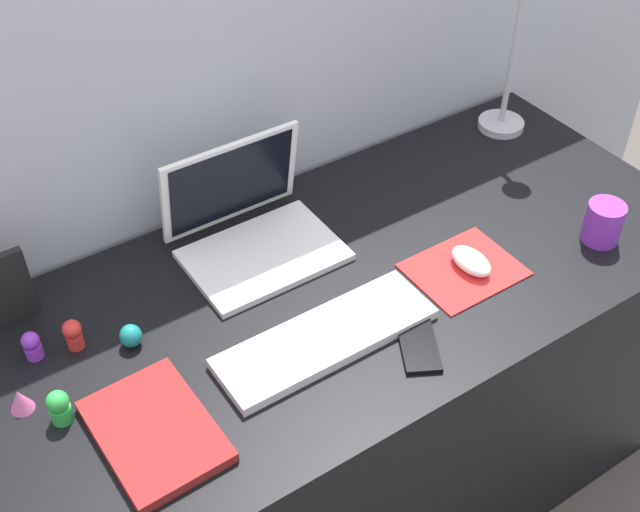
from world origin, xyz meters
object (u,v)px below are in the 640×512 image
keyboard (326,338)px  desk_lamp (520,59)px  laptop (249,223)px  toy_figurine_green (59,407)px  toy_figurine_pink (20,400)px  toy_figurine_teal (131,336)px  cell_phone (418,345)px  notebook_pad (155,431)px  toy_figurine_purple (32,345)px  mouse (471,261)px  toy_figurine_red (73,334)px  coffee_mug (603,223)px

keyboard → desk_lamp: desk_lamp is taller
laptop → toy_figurine_green: size_ratio=4.67×
toy_figurine_pink → toy_figurine_teal: size_ratio=0.99×
cell_phone → toy_figurine_teal: size_ratio=2.90×
laptop → notebook_pad: (-0.36, -0.32, -0.04)m
notebook_pad → toy_figurine_purple: toy_figurine_purple is taller
mouse → toy_figurine_green: 0.80m
toy_figurine_purple → keyboard: bearing=-29.8°
cell_phone → desk_lamp: 0.77m
desk_lamp → toy_figurine_red: (-1.12, -0.09, -0.16)m
mouse → desk_lamp: 0.54m
coffee_mug → toy_figurine_teal: coffee_mug is taller
mouse → toy_figurine_pink: 0.86m
toy_figurine_pink → coffee_mug: bearing=-11.5°
desk_lamp → coffee_mug: bearing=-106.8°
cell_phone → coffee_mug: size_ratio=1.48×
laptop → toy_figurine_purple: bearing=-173.4°
keyboard → coffee_mug: coffee_mug is taller
notebook_pad → toy_figurine_teal: (0.05, 0.20, 0.01)m
toy_figurine_pink → toy_figurine_purple: bearing=61.1°
desk_lamp → toy_figurine_teal: (-1.03, -0.14, -0.17)m
mouse → toy_figurine_purple: toy_figurine_purple is taller
toy_figurine_green → toy_figurine_teal: toy_figurine_green is taller
toy_figurine_green → toy_figurine_pink: bearing=129.8°
keyboard → toy_figurine_red: bearing=147.8°
mouse → toy_figurine_teal: toy_figurine_teal is taller
notebook_pad → keyboard: bearing=1.1°
keyboard → toy_figurine_pink: size_ratio=9.38×
cell_phone → notebook_pad: bearing=-161.8°
keyboard → toy_figurine_red: size_ratio=6.71×
toy_figurine_pink → toy_figurine_teal: same height
notebook_pad → coffee_mug: 0.97m
mouse → desk_lamp: desk_lamp is taller
mouse → coffee_mug: 0.29m
keyboard → coffee_mug: 0.63m
mouse → toy_figurine_red: (-0.72, 0.23, 0.01)m
notebook_pad → toy_figurine_green: bearing=133.5°
laptop → mouse: 0.44m
laptop → toy_figurine_pink: laptop is taller
toy_figurine_purple → notebook_pad: bearing=-68.8°
mouse → toy_figurine_purple: bearing=162.3°
notebook_pad → toy_figurine_red: bearing=96.5°
coffee_mug → toy_figurine_teal: 0.95m
toy_figurine_teal → toy_figurine_pink: bearing=-171.4°
keyboard → toy_figurine_red: toy_figurine_red is taller
toy_figurine_pink → toy_figurine_teal: 0.21m
keyboard → toy_figurine_teal: 0.35m
mouse → toy_figurine_pink: toy_figurine_pink is taller
keyboard → toy_figurine_pink: toy_figurine_pink is taller
cell_phone → mouse: bearing=54.4°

